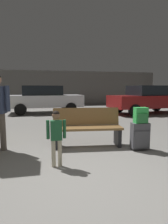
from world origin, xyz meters
TOP-DOWN VIEW (x-y plane):
  - ground_plane at (0.00, 4.00)m, footprint 18.00×18.00m
  - garage_back_wall at (0.00, 12.86)m, footprint 18.00×0.12m
  - bench at (0.35, 1.64)m, footprint 1.64×0.68m
  - suitcase at (1.41, 1.08)m, footprint 0.39×0.25m
  - backpack_bright at (1.42, 1.08)m, footprint 0.28×0.20m
  - child at (-0.43, 0.57)m, footprint 0.33×0.20m
  - parked_car_far at (-0.64, 8.09)m, footprint 4.21×2.02m
  - parked_car_side at (4.87, 6.60)m, footprint 4.26×2.15m

SIDE VIEW (x-z plane):
  - ground_plane at x=0.00m, z-range -0.10..0.00m
  - suitcase at x=1.41m, z-range 0.02..0.62m
  - bench at x=0.35m, z-range 0.00..0.88m
  - child at x=-0.43m, z-range 0.11..1.09m
  - backpack_bright at x=1.42m, z-range 0.60..0.94m
  - parked_car_far at x=-0.64m, z-range 0.05..1.56m
  - parked_car_side at x=4.87m, z-range 0.05..1.56m
  - garage_back_wall at x=0.00m, z-range 0.00..2.80m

